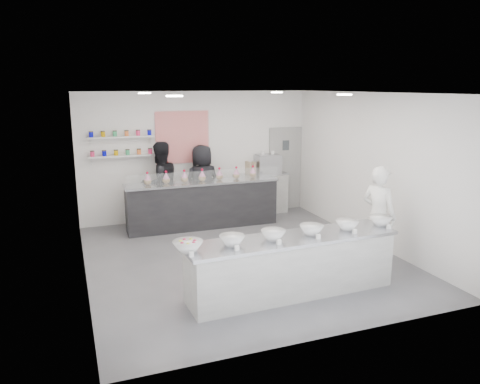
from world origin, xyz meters
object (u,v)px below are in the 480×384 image
object	(u,v)px
woman_prep	(379,216)
staff_right	(202,183)
back_bar	(203,204)
staff_left	(160,184)
prep_counter	(292,265)
espresso_ledge	(261,193)
espresso_machine	(268,164)

from	to	relation	value
woman_prep	staff_right	size ratio (longest dim) A/B	0.99
back_bar	staff_left	world-z (taller)	staff_left
prep_counter	woman_prep	distance (m)	2.08
woman_prep	back_bar	bearing A→B (deg)	13.82
back_bar	staff_right	bearing A→B (deg)	75.11
espresso_ledge	staff_left	size ratio (longest dim) A/B	0.70
staff_right	back_bar	bearing A→B (deg)	67.17
back_bar	espresso_machine	distance (m)	2.09
staff_left	staff_right	bearing A→B (deg)	160.26
woman_prep	staff_left	distance (m)	4.85
prep_counter	espresso_ledge	xyz separation A→B (m)	(1.37, 4.45, 0.05)
woman_prep	staff_left	xyz separation A→B (m)	(-3.12, 3.71, 0.07)
espresso_ledge	espresso_machine	xyz separation A→B (m)	(0.18, 0.00, 0.73)
espresso_ledge	staff_left	world-z (taller)	staff_left
prep_counter	staff_right	distance (m)	4.30
back_bar	espresso_ledge	size ratio (longest dim) A/B	2.53
espresso_machine	woman_prep	world-z (taller)	woman_prep
staff_right	prep_counter	bearing A→B (deg)	85.37
espresso_machine	staff_right	distance (m)	1.77
back_bar	espresso_ledge	world-z (taller)	back_bar
prep_counter	woman_prep	size ratio (longest dim) A/B	1.86
espresso_machine	staff_left	xyz separation A→B (m)	(-2.71, -0.18, -0.27)
woman_prep	staff_right	world-z (taller)	staff_right
staff_left	staff_right	distance (m)	0.98
staff_left	prep_counter	bearing A→B (deg)	85.44
back_bar	staff_left	size ratio (longest dim) A/B	1.78
prep_counter	back_bar	world-z (taller)	back_bar
espresso_machine	staff_right	size ratio (longest dim) A/B	0.33
staff_right	espresso_ledge	bearing A→B (deg)	179.57
staff_left	staff_right	xyz separation A→B (m)	(0.98, 0.00, -0.05)
espresso_machine	espresso_ledge	bearing A→B (deg)	180.00
espresso_ledge	prep_counter	bearing A→B (deg)	-107.09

